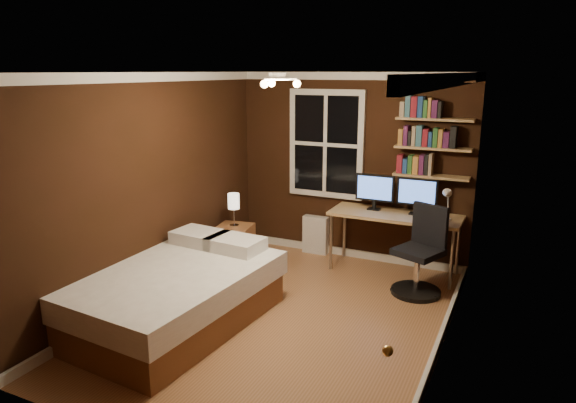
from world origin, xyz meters
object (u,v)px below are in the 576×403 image
at_px(bed, 172,294).
at_px(desk, 395,218).
at_px(monitor_right, 417,196).
at_px(desk_lamp, 447,204).
at_px(radiator, 316,235).
at_px(nightstand, 235,245).
at_px(bedside_lamp, 234,210).
at_px(monitor_left, 375,192).
at_px(office_chair, 420,260).

relative_size(bed, desk, 1.38).
xyz_separation_m(monitor_right, desk_lamp, (0.39, -0.17, -0.01)).
bearing_deg(radiator, bed, -102.00).
relative_size(nightstand, desk_lamp, 1.23).
xyz_separation_m(bedside_lamp, monitor_left, (1.65, 0.75, 0.24)).
height_order(bed, monitor_right, monitor_right).
bearing_deg(radiator, monitor_left, -9.26).
xyz_separation_m(monitor_left, office_chair, (0.73, -0.59, -0.61)).
bearing_deg(desk_lamp, bedside_lamp, -167.21).
distance_m(bedside_lamp, monitor_right, 2.33).
relative_size(radiator, monitor_right, 1.07).
bearing_deg(desk, monitor_left, 164.80).
relative_size(radiator, desk, 0.33).
bearing_deg(monitor_left, bed, -120.38).
bearing_deg(monitor_left, office_chair, -38.74).
distance_m(desk, monitor_right, 0.39).
bearing_deg(radiator, bedside_lamp, -131.39).
distance_m(bed, monitor_left, 2.87).
distance_m(bed, monitor_right, 3.17).
relative_size(nightstand, office_chair, 0.52).
distance_m(bedside_lamp, desk_lamp, 2.66).
bearing_deg(radiator, nightstand, -131.39).
relative_size(bed, bedside_lamp, 5.15).
relative_size(radiator, office_chair, 0.52).
bearing_deg(bedside_lamp, desk, 18.97).
distance_m(monitor_right, office_chair, 0.87).
relative_size(bedside_lamp, monitor_left, 0.87).
relative_size(monitor_left, office_chair, 0.48).
bearing_deg(radiator, monitor_right, -5.74).
bearing_deg(monitor_right, monitor_left, 180.00).
height_order(radiator, monitor_right, monitor_right).
bearing_deg(nightstand, bedside_lamp, 0.00).
relative_size(monitor_left, desk_lamp, 1.13).
distance_m(bedside_lamp, radiator, 1.29).
bearing_deg(monitor_right, radiator, 174.26).
relative_size(nightstand, monitor_left, 1.09).
relative_size(desk_lamp, office_chair, 0.43).
height_order(bed, radiator, bed).
bearing_deg(desk, nightstand, -161.03).
distance_m(monitor_left, office_chair, 1.12).
bearing_deg(desk, desk_lamp, -7.72).
height_order(monitor_right, office_chair, monitor_right).
distance_m(monitor_right, desk_lamp, 0.42).
distance_m(radiator, office_chair, 1.76).
bearing_deg(bed, monitor_left, 64.01).
distance_m(bed, nightstand, 1.67).
bearing_deg(monitor_left, radiator, 170.74).
bearing_deg(monitor_right, bed, -129.02).
bearing_deg(monitor_right, office_chair, -71.52).
distance_m(monitor_left, monitor_right, 0.54).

